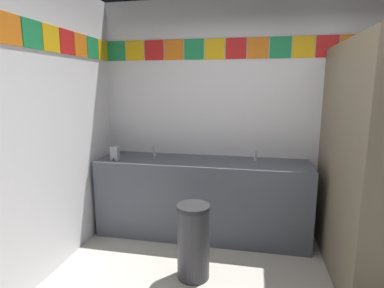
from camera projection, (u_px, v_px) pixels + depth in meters
name	position (u px, v px, depth m)	size (l,w,h in m)	color
wall_back	(266.00, 118.00, 3.62)	(3.87, 0.09, 2.70)	silver
wall_side	(3.00, 136.00, 2.33)	(0.09, 3.40, 2.70)	silver
vanity_counter	(202.00, 197.00, 3.60)	(2.38, 0.60, 0.89)	#4C515B
faucet_left	(154.00, 152.00, 3.71)	(0.04, 0.10, 0.14)	silver
faucet_right	(256.00, 157.00, 3.48)	(0.04, 0.10, 0.14)	silver
soap_dispenser	(115.00, 153.00, 3.51)	(0.09, 0.09, 0.16)	gray
stall_divider	(367.00, 170.00, 2.52)	(0.92, 1.50, 2.11)	#726651
toilet	(383.00, 231.00, 3.08)	(0.39, 0.49, 0.74)	white
trash_bin	(193.00, 241.00, 2.79)	(0.30, 0.30, 0.69)	#333338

